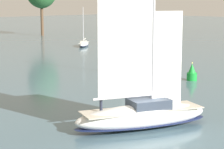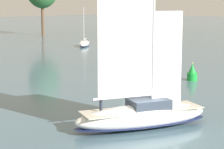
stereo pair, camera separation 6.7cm
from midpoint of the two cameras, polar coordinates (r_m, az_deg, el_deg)
The scene contains 5 objects.
ground_plane at distance 30.92m, azimuth 4.00°, elevation -6.96°, with size 400.00×400.00×0.00m, color slate.
sailboat_main at distance 30.64m, azimuth 4.05°, elevation -5.02°, with size 10.23×6.40×13.65m.
sailboat_moored_near_marina at distance 85.95m, azimuth -3.61°, elevation 4.02°, with size 5.34×4.71×7.70m.
sailboat_moored_mid_channel at distance 53.51m, azimuth 1.58°, elevation 0.84°, with size 6.93×6.02×9.92m.
channel_buoy at distance 49.69m, azimuth 10.47°, elevation 0.17°, with size 1.14×1.14×2.05m.
Camera 2 is at (-22.28, -19.56, 8.77)m, focal length 70.00 mm.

